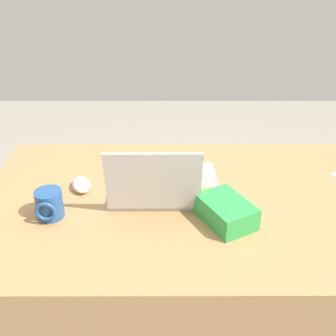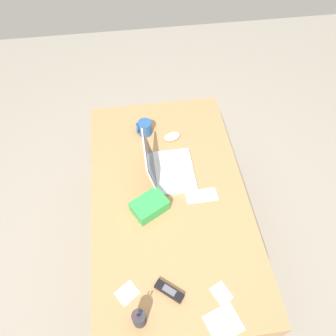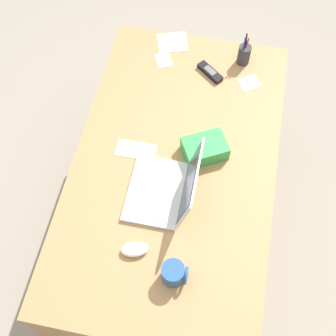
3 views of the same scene
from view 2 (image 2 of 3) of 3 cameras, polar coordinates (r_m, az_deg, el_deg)
The scene contains 12 objects.
ground_plane at distance 2.56m, azimuth 0.18°, elevation -13.62°, with size 6.00×6.00×0.00m, color gray.
desk at distance 2.22m, azimuth 0.20°, elevation -9.86°, with size 1.54×0.89×0.76m, color #A87C4F.
laptop at distance 1.93m, azimuth -0.29°, elevation 0.04°, with size 0.32×0.29×0.25m.
computer_mouse at distance 2.13m, azimuth 0.72°, elevation 5.51°, with size 0.06×0.11×0.04m, color white.
coffee_mug_white at distance 2.15m, azimuth -4.11°, elevation 6.98°, with size 0.09×0.10×0.10m.
cordless_phone at distance 1.66m, azimuth 0.22°, elevation -20.56°, with size 0.13×0.14×0.03m.
pen_holder at distance 1.59m, azimuth -5.03°, elevation -24.55°, with size 0.06×0.06×0.18m.
snack_bag at distance 1.81m, azimuth -3.21°, elevation -6.56°, with size 0.13×0.19×0.08m, color green.
paper_note_near_laptop at distance 1.68m, azimuth 9.23°, elevation -20.64°, with size 0.09×0.07×0.00m, color white.
paper_note_left at distance 1.68m, azimuth -7.08°, elevation -20.72°, with size 0.08×0.10×0.00m, color white.
paper_note_right at distance 1.65m, azimuth 9.60°, elevation -25.00°, with size 0.13×0.15×0.00m, color white.
paper_note_front at distance 1.89m, azimuth 5.83°, elevation -4.79°, with size 0.09×0.18×0.00m, color white.
Camera 2 is at (-0.97, 0.14, 2.36)m, focal length 35.15 mm.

